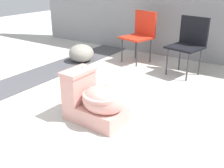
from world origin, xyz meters
name	(u,v)px	position (x,y,z in m)	size (l,w,h in m)	color
ground_plane	(63,121)	(0.00, 0.00, 0.00)	(14.00, 14.00, 0.00)	beige
gravel_strip	(25,81)	(-1.21, 0.50, 0.01)	(0.56, 8.00, 0.01)	#4C4C51
toilet	(95,101)	(0.28, 0.20, 0.22)	(0.64, 0.40, 0.52)	#E09E93
folding_chair_left	(141,31)	(-0.32, 2.25, 0.51)	(0.53, 0.53, 0.83)	red
folding_chair_middle	(189,40)	(0.56, 2.08, 0.51)	(0.52, 0.52, 0.83)	black
boulder_near	(81,53)	(-1.13, 1.64, 0.15)	(0.43, 0.42, 0.30)	gray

